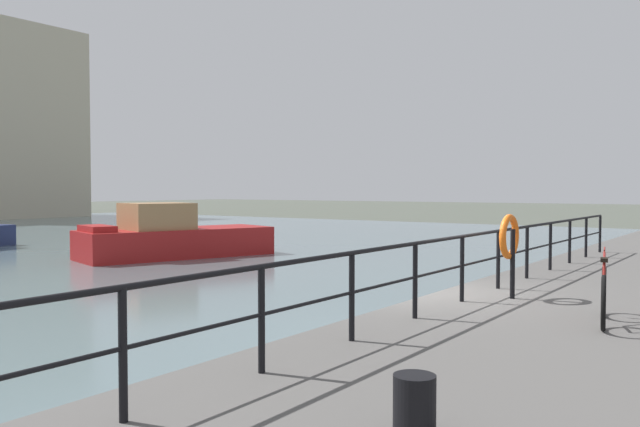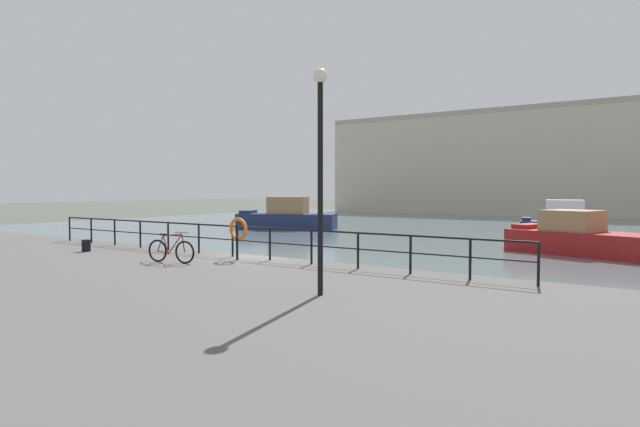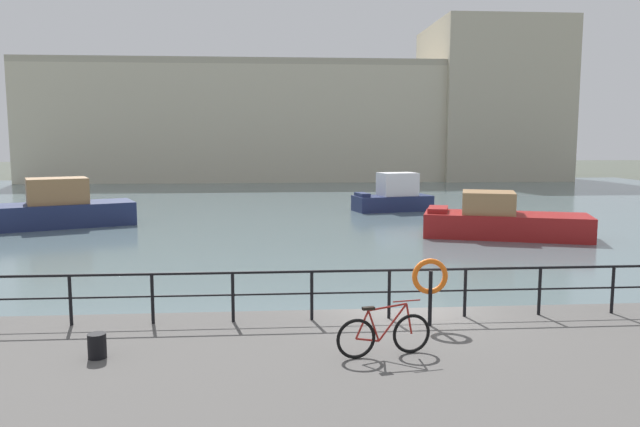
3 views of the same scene
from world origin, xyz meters
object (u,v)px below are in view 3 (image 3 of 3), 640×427
at_px(moored_blue_motorboat, 501,221).
at_px(moored_small_launch, 394,196).
at_px(mooring_bollard, 97,346).
at_px(life_ring_stand, 430,279).
at_px(harbor_building, 352,119).
at_px(parked_bicycle, 384,335).
at_px(moored_white_yacht, 56,209).

bearing_deg(moored_blue_motorboat, moored_small_launch, -56.86).
relative_size(mooring_bollard, life_ring_stand, 0.31).
height_order(harbor_building, mooring_bollard, harbor_building).
relative_size(parked_bicycle, mooring_bollard, 3.97).
height_order(harbor_building, moored_blue_motorboat, harbor_building).
xyz_separation_m(moored_small_launch, mooring_bollard, (-11.22, -29.88, 0.26)).
bearing_deg(harbor_building, mooring_bollard, -101.24).
distance_m(harbor_building, parked_bicycle, 64.54).
height_order(mooring_bollard, life_ring_stand, life_ring_stand).
bearing_deg(mooring_bollard, moored_blue_motorboat, 52.09).
bearing_deg(moored_blue_motorboat, harbor_building, -69.93).
distance_m(moored_white_yacht, life_ring_stand, 27.14).
bearing_deg(moored_blue_motorboat, mooring_bollard, 69.98).
bearing_deg(moored_white_yacht, life_ring_stand, 100.95).
height_order(harbor_building, life_ring_stand, harbor_building).
bearing_deg(moored_small_launch, harbor_building, -105.03).
bearing_deg(life_ring_stand, moored_blue_motorboat, 64.66).
bearing_deg(life_ring_stand, moored_white_yacht, 124.30).
xyz_separation_m(moored_white_yacht, parked_bicycle, (14.02, -24.13, 0.43)).
bearing_deg(moored_small_launch, moored_blue_motorboat, 92.60).
bearing_deg(life_ring_stand, moored_small_launch, 80.19).
bearing_deg(mooring_bollard, moored_small_launch, 69.41).
xyz_separation_m(harbor_building, moored_white_yacht, (-21.60, -39.70, -6.25)).
distance_m(moored_small_launch, mooring_bollard, 31.92).
distance_m(moored_white_yacht, moored_small_launch, 21.08).
relative_size(moored_blue_motorboat, life_ring_stand, 5.98).
height_order(moored_blue_motorboat, moored_small_launch, moored_small_launch).
distance_m(mooring_bollard, life_ring_stand, 6.52).
xyz_separation_m(moored_blue_motorboat, life_ring_stand, (-8.04, -16.98, 1.18)).
relative_size(moored_white_yacht, life_ring_stand, 6.17).
bearing_deg(harbor_building, parked_bicycle, -96.77).
distance_m(harbor_building, moored_white_yacht, 45.63).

